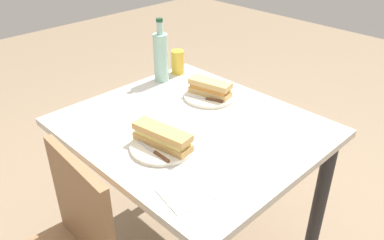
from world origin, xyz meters
The scene contains 10 objects.
dining_table centered at (0.00, 0.00, 0.63)m, with size 0.98×0.86×0.75m.
plate_near centered at (0.11, -0.23, 0.76)m, with size 0.24×0.24×0.01m, color silver.
baguette_sandwich_near centered at (0.11, -0.23, 0.80)m, with size 0.21×0.11×0.07m.
knife_near centered at (0.09, -0.18, 0.77)m, with size 0.17×0.08×0.01m.
plate_far centered at (-0.05, 0.20, 0.76)m, with size 0.24×0.24×0.01m, color silver.
baguette_sandwich_far centered at (-0.05, 0.20, 0.80)m, with size 0.24×0.11×0.07m.
knife_far centered at (-0.07, 0.25, 0.77)m, with size 0.18×0.02×0.01m.
water_bottle centered at (0.41, -0.20, 0.88)m, with size 0.07×0.07×0.31m.
beer_glass centered at (0.42, -0.31, 0.81)m, with size 0.07×0.07×0.12m, color gold.
paper_napkin centered at (-0.29, 0.31, 0.75)m, with size 0.14×0.14×0.00m, color white.
Camera 1 is at (-0.96, 0.95, 1.56)m, focal length 36.48 mm.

